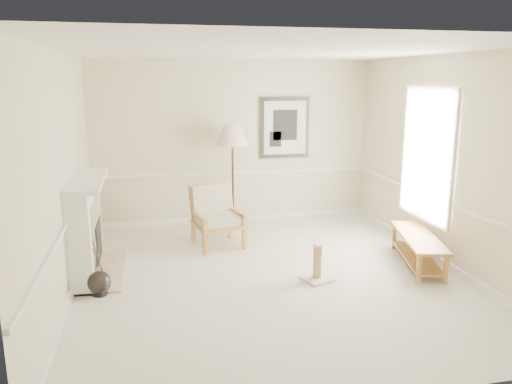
{
  "coord_description": "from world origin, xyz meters",
  "views": [
    {
      "loc": [
        -1.49,
        -6.07,
        2.57
      ],
      "look_at": [
        -0.02,
        0.7,
        0.99
      ],
      "focal_mm": 35.0,
      "sensor_mm": 36.0,
      "label": 1
    }
  ],
  "objects_px": {
    "armchair": "(216,213)",
    "floor_vase": "(99,283)",
    "floor_lamp": "(232,138)",
    "bench": "(418,245)",
    "scratching_post": "(317,269)"
  },
  "relations": [
    {
      "from": "armchair",
      "to": "floor_vase",
      "type": "bearing_deg",
      "value": -147.25
    },
    {
      "from": "floor_lamp",
      "to": "armchair",
      "type": "bearing_deg",
      "value": -116.11
    },
    {
      "from": "floor_lamp",
      "to": "bench",
      "type": "bearing_deg",
      "value": -46.62
    },
    {
      "from": "floor_vase",
      "to": "floor_lamp",
      "type": "xyz_separation_m",
      "value": [
        2.07,
        2.47,
        1.44
      ]
    },
    {
      "from": "bench",
      "to": "scratching_post",
      "type": "height_order",
      "value": "scratching_post"
    },
    {
      "from": "bench",
      "to": "floor_vase",
      "type": "bearing_deg",
      "value": -178.53
    },
    {
      "from": "floor_vase",
      "to": "bench",
      "type": "relative_size",
      "value": 0.53
    },
    {
      "from": "armchair",
      "to": "floor_lamp",
      "type": "bearing_deg",
      "value": 52.23
    },
    {
      "from": "armchair",
      "to": "bench",
      "type": "bearing_deg",
      "value": -41.19
    },
    {
      "from": "armchair",
      "to": "floor_lamp",
      "type": "height_order",
      "value": "floor_lamp"
    },
    {
      "from": "armchair",
      "to": "scratching_post",
      "type": "bearing_deg",
      "value": -69.96
    },
    {
      "from": "floor_lamp",
      "to": "bench",
      "type": "xyz_separation_m",
      "value": [
        2.23,
        -2.36,
        -1.3
      ]
    },
    {
      "from": "floor_lamp",
      "to": "bench",
      "type": "height_order",
      "value": "floor_lamp"
    },
    {
      "from": "floor_vase",
      "to": "armchair",
      "type": "xyz_separation_m",
      "value": [
        1.65,
        1.61,
        0.35
      ]
    },
    {
      "from": "armchair",
      "to": "floor_lamp",
      "type": "xyz_separation_m",
      "value": [
        0.42,
        0.86,
        1.08
      ]
    }
  ]
}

